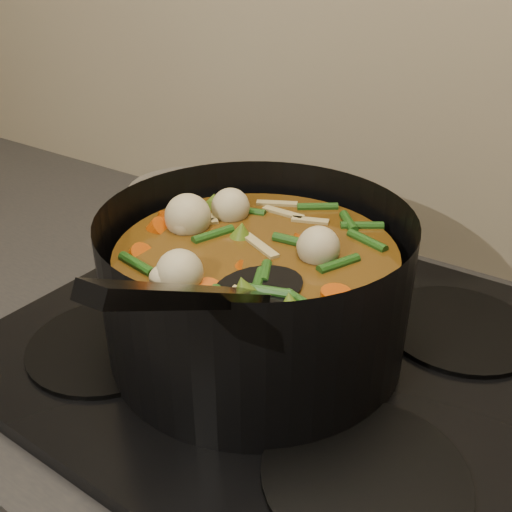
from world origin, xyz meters
The scene contains 3 objects.
stovetop centered at (0.00, 1.93, 0.92)m, with size 0.62×0.54×0.03m.
stockpot centered at (-0.02, 1.90, 1.01)m, with size 0.36×0.45×0.24m.
saucepan centered at (-0.22, 2.02, 0.99)m, with size 0.16×0.16×0.13m.
Camera 1 is at (0.28, 1.47, 1.33)m, focal length 40.00 mm.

